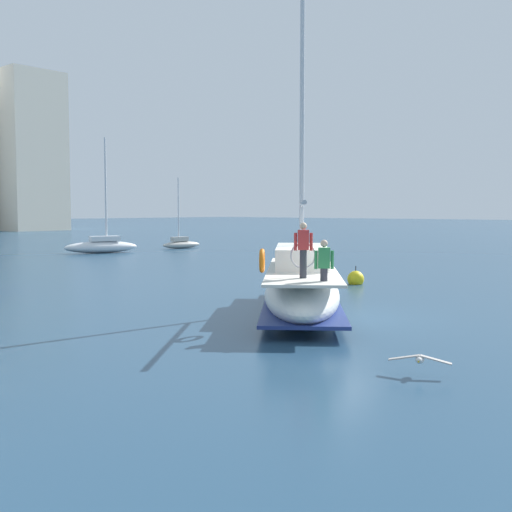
{
  "coord_description": "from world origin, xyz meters",
  "views": [
    {
      "loc": [
        -16.52,
        -11.24,
        3.41
      ],
      "look_at": [
        0.04,
        3.3,
        1.8
      ],
      "focal_mm": 44.6,
      "sensor_mm": 36.0,
      "label": 1
    }
  ],
  "objects_px": {
    "mooring_buoy": "(356,279)",
    "moored_cutter_right": "(181,243)",
    "seagull": "(420,359)",
    "moored_sloop_far": "(102,245)",
    "main_sailboat": "(302,286)"
  },
  "relations": [
    {
      "from": "mooring_buoy",
      "to": "moored_cutter_right",
      "type": "bearing_deg",
      "value": 63.81
    },
    {
      "from": "seagull",
      "to": "moored_cutter_right",
      "type": "bearing_deg",
      "value": 54.31
    },
    {
      "from": "moored_sloop_far",
      "to": "mooring_buoy",
      "type": "xyz_separation_m",
      "value": [
        -4.68,
        -26.4,
        -0.39
      ]
    },
    {
      "from": "moored_cutter_right",
      "to": "seagull",
      "type": "height_order",
      "value": "moored_cutter_right"
    },
    {
      "from": "mooring_buoy",
      "to": "main_sailboat",
      "type": "bearing_deg",
      "value": -159.25
    },
    {
      "from": "moored_sloop_far",
      "to": "mooring_buoy",
      "type": "distance_m",
      "value": 26.81
    },
    {
      "from": "moored_sloop_far",
      "to": "seagull",
      "type": "bearing_deg",
      "value": -116.0
    },
    {
      "from": "seagull",
      "to": "mooring_buoy",
      "type": "height_order",
      "value": "mooring_buoy"
    },
    {
      "from": "main_sailboat",
      "to": "moored_sloop_far",
      "type": "height_order",
      "value": "main_sailboat"
    },
    {
      "from": "moored_sloop_far",
      "to": "mooring_buoy",
      "type": "bearing_deg",
      "value": -100.05
    },
    {
      "from": "moored_cutter_right",
      "to": "mooring_buoy",
      "type": "distance_m",
      "value": 29.26
    },
    {
      "from": "main_sailboat",
      "to": "moored_sloop_far",
      "type": "xyz_separation_m",
      "value": [
        12.87,
        29.5,
        -0.29
      ]
    },
    {
      "from": "main_sailboat",
      "to": "seagull",
      "type": "distance_m",
      "value": 8.21
    },
    {
      "from": "moored_sloop_far",
      "to": "mooring_buoy",
      "type": "height_order",
      "value": "moored_sloop_far"
    },
    {
      "from": "moored_sloop_far",
      "to": "mooring_buoy",
      "type": "relative_size",
      "value": 9.2
    }
  ]
}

